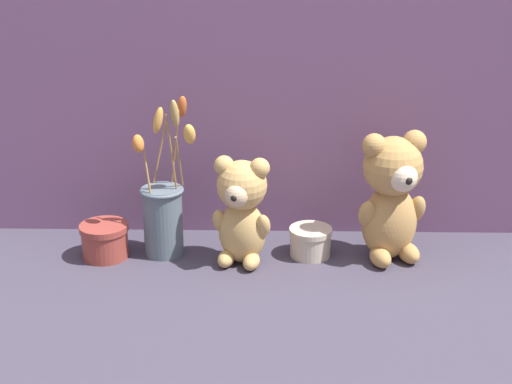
{
  "coord_description": "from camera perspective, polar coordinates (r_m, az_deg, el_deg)",
  "views": [
    {
      "loc": [
        0.03,
        -1.56,
        0.77
      ],
      "look_at": [
        0.0,
        0.02,
        0.15
      ],
      "focal_mm": 55.0,
      "sensor_mm": 36.0,
      "label": 1
    }
  ],
  "objects": [
    {
      "name": "ground_plane",
      "position": [
        1.74,
        -0.01,
        -4.98
      ],
      "size": [
        4.0,
        4.0,
        0.0
      ],
      "primitive_type": "plane",
      "color": "#3D3847"
    },
    {
      "name": "decorative_tin_tall",
      "position": [
        1.77,
        -10.94,
        -3.48
      ],
      "size": [
        0.11,
        0.11,
        0.08
      ],
      "color": "#993D33",
      "rests_on": "ground"
    },
    {
      "name": "flower_vase",
      "position": [
        1.74,
        -6.74,
        -1.36
      ],
      "size": [
        0.14,
        0.11,
        0.36
      ],
      "color": "slate",
      "rests_on": "ground"
    },
    {
      "name": "teddy_bear_medium",
      "position": [
        1.68,
        -1.05,
        -1.22
      ],
      "size": [
        0.14,
        0.12,
        0.24
      ],
      "color": "tan",
      "rests_on": "ground"
    },
    {
      "name": "backdrop_wall",
      "position": [
        1.78,
        0.1,
        6.44
      ],
      "size": [
        1.28,
        0.02,
        0.62
      ],
      "color": "#704C70",
      "rests_on": "ground"
    },
    {
      "name": "decorative_tin_short",
      "position": [
        1.75,
        3.98,
        -3.62
      ],
      "size": [
        0.1,
        0.1,
        0.07
      ],
      "color": "beige",
      "rests_on": "ground"
    },
    {
      "name": "teddy_bear_large",
      "position": [
        1.71,
        9.87,
        -0.17
      ],
      "size": [
        0.16,
        0.15,
        0.29
      ],
      "color": "tan",
      "rests_on": "ground"
    }
  ]
}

